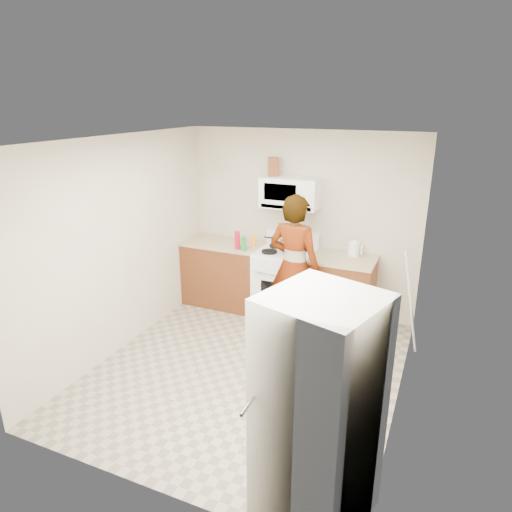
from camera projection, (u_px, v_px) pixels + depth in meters
The scene contains 20 objects.
floor at pixel (248, 369), 5.10m from camera, with size 3.60×3.60×0.00m, color gray.
back_wall at pixel (301, 223), 6.24m from camera, with size 3.20×0.02×2.50m, color beige.
right_wall at pixel (408, 289), 4.09m from camera, with size 0.02×3.60×2.50m, color beige.
cabinet_left at pixel (225, 274), 6.63m from camera, with size 1.12×0.62×0.90m, color brown.
counter_left at pixel (224, 243), 6.48m from camera, with size 1.14×0.64×0.04m, color tan.
cabinet_right at pixel (341, 293), 5.99m from camera, with size 0.80×0.62×0.90m, color brown.
counter_right at pixel (343, 259), 5.84m from camera, with size 0.82×0.64×0.04m, color tan.
gas_range at pixel (285, 282), 6.26m from camera, with size 0.76×0.65×1.13m.
microwave at pixel (290, 193), 5.98m from camera, with size 0.76×0.38×0.40m, color white.
person at pixel (294, 267), 5.59m from camera, with size 0.66×0.44×1.82m, color tan.
fridge at pixel (318, 411), 3.11m from camera, with size 0.70×0.70×1.70m, color silver.
kettle at pixel (354, 249), 5.90m from camera, with size 0.15×0.15×0.18m, color white.
jug at pixel (273, 167), 5.98m from camera, with size 0.14×0.14×0.24m, color #5E2D16.
saucepan at pixel (280, 242), 6.25m from camera, with size 0.21×0.21×0.12m, color silver.
tray at pixel (289, 252), 5.98m from camera, with size 0.25×0.16×0.05m, color white.
bottle_spray at pixel (237, 240), 6.15m from camera, with size 0.07×0.07×0.24m, color #B70D2D.
bottle_hot_sauce at pixel (254, 241), 6.23m from camera, with size 0.06×0.06×0.17m, color orange.
bottle_green_cap at pixel (244, 244), 6.07m from camera, with size 0.06×0.06×0.20m, color #18872C.
pot_lid at pixel (242, 247), 6.23m from camera, with size 0.23×0.23×0.01m, color silver.
broom at pixel (411, 303), 5.24m from camera, with size 0.03×0.03×1.29m, color silver.
Camera 1 is at (1.84, -4.00, 2.86)m, focal length 32.00 mm.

